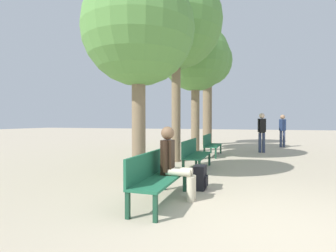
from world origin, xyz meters
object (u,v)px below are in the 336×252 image
tree_row_1 (176,23)px  pedestrian_near (282,129)px  bench_row_2 (211,143)px  tree_row_3 (207,63)px  backpack (200,178)px  bench_row_1 (194,153)px  tree_row_0 (138,31)px  tree_row_2 (195,58)px  pedestrian_mid (262,130)px  bench_row_0 (155,174)px  person_seated (174,161)px

tree_row_1 → pedestrian_near: 8.33m
bench_row_2 → tree_row_3: tree_row_3 is taller
tree_row_3 → backpack: (1.46, -9.93, -4.47)m
bench_row_1 → tree_row_3: (-0.90, 7.87, 4.22)m
tree_row_0 → tree_row_3: bearing=90.0°
tree_row_2 → backpack: (1.46, -6.53, -4.00)m
pedestrian_mid → bench_row_0: bearing=-103.9°
bench_row_0 → tree_row_1: size_ratio=0.28×
bench_row_2 → bench_row_0: bearing=-90.0°
bench_row_1 → person_seated: 2.87m
tree_row_0 → backpack: (1.46, -0.24, -3.18)m
tree_row_0 → bench_row_0: bearing=-55.9°
tree_row_0 → backpack: size_ratio=9.92×
pedestrian_mid → tree_row_2: bearing=-173.2°
tree_row_3 → backpack: tree_row_3 is taller
bench_row_0 → pedestrian_near: bearing=73.9°
bench_row_2 → pedestrian_near: 5.43m
tree_row_2 → pedestrian_mid: tree_row_2 is taller
backpack → pedestrian_mid: (1.42, 6.87, 0.75)m
tree_row_2 → tree_row_3: bearing=90.0°
tree_row_1 → person_seated: 5.85m
tree_row_2 → pedestrian_mid: 4.35m
tree_row_0 → pedestrian_near: (3.99, 9.39, -2.44)m
tree_row_1 → pedestrian_mid: tree_row_1 is taller
tree_row_0 → tree_row_1: size_ratio=0.75×
tree_row_0 → tree_row_2: bearing=90.0°
bench_row_1 → person_seated: bearing=-85.3°
bench_row_0 → tree_row_0: size_ratio=0.37×
person_seated → backpack: (0.32, 0.79, -0.44)m
bench_row_0 → tree_row_1: tree_row_1 is taller
tree_row_2 → tree_row_0: bearing=-90.0°
bench_row_2 → tree_row_3: size_ratio=0.28×
tree_row_3 → person_seated: (1.14, -10.72, -4.03)m
bench_row_2 → person_seated: (0.24, -6.00, 0.19)m
bench_row_0 → person_seated: bearing=51.4°
bench_row_1 → pedestrian_near: pedestrian_near is taller
bench_row_0 → backpack: bearing=62.9°
bench_row_0 → pedestrian_near: (3.09, 10.72, 0.49)m
bench_row_0 → person_seated: size_ratio=1.35×
tree_row_1 → pedestrian_near: tree_row_1 is taller
tree_row_0 → tree_row_1: bearing=90.0°
pedestrian_near → tree_row_3: bearing=175.8°
backpack → pedestrian_mid: 7.05m
pedestrian_near → bench_row_2: bearing=-124.9°
tree_row_0 → person_seated: (1.14, -1.03, -2.74)m
tree_row_2 → tree_row_3: tree_row_3 is taller
bench_row_2 → pedestrian_mid: 2.63m
bench_row_2 → tree_row_2: size_ratio=0.30×
tree_row_2 → backpack: size_ratio=12.21×
person_seated → pedestrian_mid: size_ratio=0.74×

